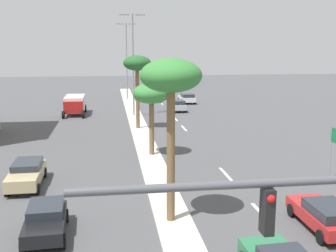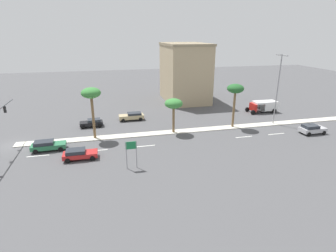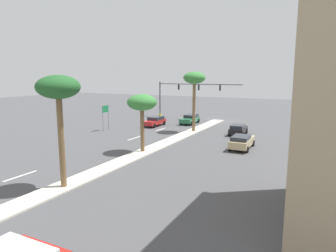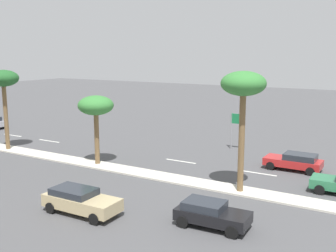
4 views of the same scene
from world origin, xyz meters
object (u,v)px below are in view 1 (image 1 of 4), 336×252
Objects in this scene: box_truck at (75,104)px; sedan_white_near at (187,98)px; palm_tree_far at (171,82)px; sedan_tan_center at (27,173)px; street_lamp_trailing at (133,58)px; street_lamp_leading at (126,56)px; sedan_silver_trailing at (177,105)px; sedan_black_leading at (46,220)px; palm_tree_center at (137,66)px; directional_road_sign at (336,144)px; sedan_red_mid at (325,215)px; palm_tree_rear at (151,95)px.

sedan_white_near is at bearing 27.84° from box_truck.
sedan_tan_center is (-7.88, 6.48, -6.01)m from palm_tree_far.
street_lamp_trailing is 1.03× the size of street_lamp_leading.
sedan_black_leading is at bearing -108.60° from sedan_silver_trailing.
sedan_white_near is (8.45, 18.07, -5.64)m from palm_tree_center.
sedan_silver_trailing is (-5.15, 29.19, -1.64)m from directional_road_sign.
palm_tree_center is 0.63× the size of street_lamp_leading.
sedan_red_mid is 0.72× the size of box_truck.
sedan_tan_center is 30.39m from sedan_silver_trailing.
box_truck is at bearing -118.25° from street_lamp_leading.
sedan_white_near is (8.45, 40.81, -6.01)m from palm_tree_far.
sedan_white_near is at bearing 78.30° from palm_tree_far.
sedan_red_mid is at bearing -78.02° from street_lamp_trailing.
palm_tree_rear reaches higher than box_truck.
sedan_black_leading is (2.13, -7.04, -0.05)m from sedan_tan_center.
street_lamp_trailing is at bearing 90.92° from palm_tree_rear.
sedan_black_leading is (-16.66, -5.01, -1.70)m from directional_road_sign.
palm_tree_rear is (0.35, 12.25, -2.06)m from palm_tree_far.
palm_tree_center is 1.72× the size of sedan_red_mid.
sedan_red_mid is 42.65m from sedan_white_near.
box_truck is at bearing 92.20° from sedan_black_leading.
box_truck reaches higher than sedan_red_mid.
directional_road_sign is 0.75× the size of sedan_tan_center.
sedan_tan_center is at bearing -91.87° from box_truck.
street_lamp_trailing reaches higher than palm_tree_center.
sedan_silver_trailing is at bearing 63.33° from sedan_tan_center.
palm_tree_far is 1.06× the size of palm_tree_center.
sedan_red_mid is at bearing -5.62° from sedan_black_leading.
street_lamp_leading is at bearing 150.69° from sedan_white_near.
sedan_white_near is (14.20, 41.37, 0.05)m from sedan_black_leading.
sedan_white_near is (8.11, 28.56, -3.95)m from palm_tree_rear.
directional_road_sign reaches higher than sedan_silver_trailing.
sedan_tan_center is at bearing -144.95° from palm_tree_rear.
street_lamp_trailing is (-10.86, 26.07, 4.49)m from directional_road_sign.
palm_tree_far is 1.40× the size of palm_tree_rear.
directional_road_sign is at bearing 16.73° from sedan_black_leading.
sedan_red_mid is at bearing -81.63° from street_lamp_leading.
sedan_black_leading is (-5.80, -31.07, -6.19)m from street_lamp_trailing.
sedan_tan_center is at bearing 106.82° from sedan_black_leading.
box_truck is (-7.02, 32.64, -5.50)m from palm_tree_far.
palm_tree_rear is at bearing 143.55° from directional_road_sign.
palm_tree_far is 30.51m from street_lamp_trailing.
palm_tree_far is 45.59m from street_lamp_leading.
box_truck is (-7.03, 9.90, -5.13)m from palm_tree_center.
palm_tree_center is 1.87× the size of sedan_black_leading.
street_lamp_trailing is at bearing 71.74° from sedan_tan_center.
palm_tree_rear is 0.93× the size of box_truck.
sedan_tan_center is at bearing -101.30° from street_lamp_leading.
street_lamp_trailing is (-0.29, 18.26, 2.19)m from palm_tree_rear.
palm_tree_far is 22.74m from palm_tree_center.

